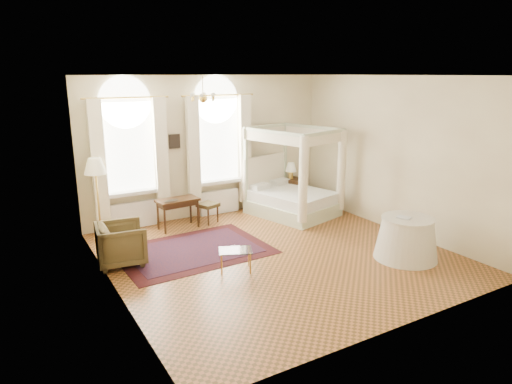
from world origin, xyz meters
TOP-DOWN VIEW (x-y plane):
  - ground at (0.00, 0.00)m, footprint 6.00×6.00m
  - room_walls at (0.00, 0.00)m, footprint 6.00×6.00m
  - window_left at (-1.90, 2.87)m, footprint 1.62×0.27m
  - window_right at (0.20, 2.87)m, footprint 1.62×0.27m
  - chandelier at (-0.90, 1.20)m, footprint 0.51×0.45m
  - wall_pictures at (0.09, 2.97)m, footprint 2.54×0.03m
  - canopy_bed at (1.72, 1.94)m, footprint 2.01×2.27m
  - nightstand at (2.31, 2.70)m, footprint 0.60×0.57m
  - nightstand_lamp at (2.23, 2.78)m, footprint 0.28×0.28m
  - writing_desk at (-1.06, 2.36)m, footprint 0.94×0.54m
  - laptop at (-1.26, 2.28)m, footprint 0.34×0.24m
  - stool at (-0.33, 2.39)m, footprint 0.52×0.52m
  - armchair at (-2.64, 1.03)m, footprint 0.93×0.91m
  - coffee_table at (-1.02, -0.26)m, footprint 0.68×0.59m
  - floor_lamp at (-2.70, 2.50)m, footprint 0.44×0.44m
  - oriental_rug at (-1.30, 0.97)m, footprint 2.90×2.13m
  - side_table at (1.97, -1.36)m, footprint 1.16×1.16m
  - book at (1.79, -1.37)m, footprint 0.26×0.29m

SIDE VIEW (x-z plane):
  - ground at x=0.00m, z-range 0.00..0.00m
  - oriental_rug at x=-1.30m, z-range 0.00..0.01m
  - nightstand at x=2.31m, z-range 0.00..0.67m
  - coffee_table at x=-1.02m, z-range 0.15..0.54m
  - armchair at x=-2.64m, z-range 0.00..0.76m
  - side_table at x=1.97m, z-range -0.01..0.78m
  - stool at x=-0.33m, z-range 0.15..0.62m
  - canopy_bed at x=1.72m, z-range -0.57..1.53m
  - writing_desk at x=-1.06m, z-range 0.24..0.92m
  - laptop at x=-1.26m, z-range 0.68..0.70m
  - book at x=1.79m, z-range 0.79..0.81m
  - nightstand_lamp at x=2.23m, z-range 0.74..1.15m
  - floor_lamp at x=-2.70m, z-range 0.61..2.32m
  - window_left at x=-1.90m, z-range -0.16..3.13m
  - window_right at x=0.20m, z-range -0.16..3.13m
  - wall_pictures at x=0.09m, z-range 1.70..2.09m
  - room_walls at x=0.00m, z-range -1.02..4.98m
  - chandelier at x=-0.90m, z-range 2.66..3.16m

